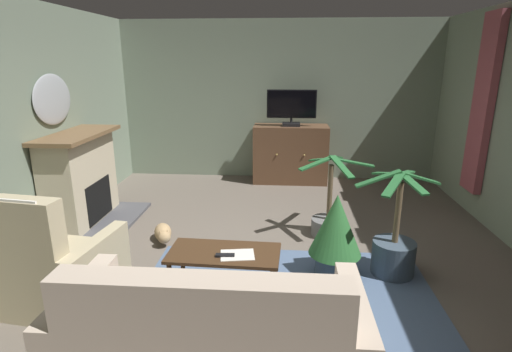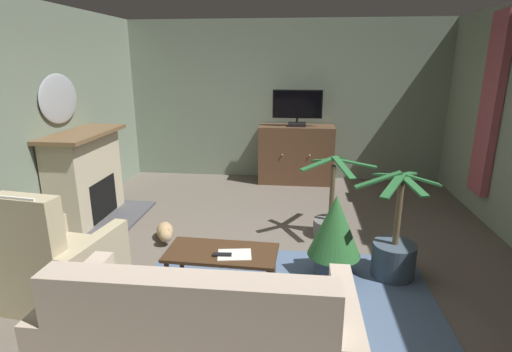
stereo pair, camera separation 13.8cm
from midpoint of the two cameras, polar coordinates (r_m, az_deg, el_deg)
name	(u,v)px [view 2 (the right image)]	position (r m, az deg, el deg)	size (l,w,h in m)	color
ground_plane	(268,272)	(4.31, 2.73, -13.45)	(6.17, 7.58, 0.04)	#665B51
wall_back	(285,101)	(7.32, 4.63, 10.55)	(6.17, 0.10, 2.78)	gray
curtain_panel_far	(490,106)	(6.11, 30.93, 8.50)	(0.10, 0.44, 2.34)	#A34C56
rug_central	(283,299)	(3.86, 4.93, -17.01)	(2.76, 1.92, 0.01)	slate
fireplace	(87,179)	(5.76, -22.21, -0.41)	(0.92, 1.40, 1.22)	#4C4C51
wall_mirror_oval	(59,99)	(5.70, -25.58, 9.87)	(0.06, 0.83, 0.62)	#B2B7BF
tv_cabinet	(296,155)	(7.12, 6.26, 2.92)	(1.29, 0.57, 1.01)	#402A1C
television	(297,107)	(6.92, 6.48, 9.72)	(0.84, 0.20, 0.61)	black
coffee_table	(222,256)	(3.77, -3.83, -11.32)	(1.04, 0.53, 0.43)	#422B19
tv_remote	(222,255)	(3.66, -3.74, -11.12)	(0.17, 0.05, 0.02)	black
folded_newspaper	(235,255)	(3.67, -1.98, -11.11)	(0.30, 0.22, 0.01)	silver
sofa_floral	(205,342)	(2.86, -5.83, -22.48)	(1.96, 0.93, 0.99)	#C6B29E
armchair_facing_sofa	(60,265)	(4.06, -25.19, -11.44)	(0.92, 0.96, 1.11)	tan
potted_plant_tall_palm_by_window	(394,254)	(4.33, 19.88, -10.44)	(0.82, 0.84, 1.11)	#3D4C5B
potted_plant_small_fern_corner	(335,233)	(4.02, 12.10, -7.95)	(0.52, 0.52, 0.88)	#3D4C5B
potted_plant_leafy_by_curtain	(331,221)	(5.08, 11.36, -6.23)	(0.90, 0.97, 1.02)	slate
cat	(165,232)	(5.01, -12.03, -7.76)	(0.31, 0.65, 0.22)	tan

